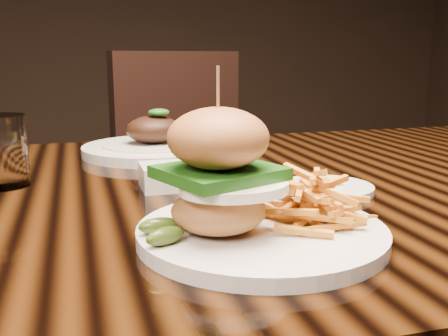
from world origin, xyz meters
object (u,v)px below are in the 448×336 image
object	(u,v)px
dining_table	(214,233)
chair_far	(196,180)
far_dish	(154,145)
burger_plate	(256,199)

from	to	relation	value
dining_table	chair_far	xyz separation A→B (m)	(0.17, 0.89, -0.13)
far_dish	chair_far	world-z (taller)	chair_far
dining_table	far_dish	distance (m)	0.28
far_dish	chair_far	distance (m)	0.70
far_dish	chair_far	size ratio (longest dim) A/B	0.29
chair_far	far_dish	bearing A→B (deg)	-126.38
chair_far	dining_table	bearing A→B (deg)	-117.77
dining_table	burger_plate	distance (m)	0.27
burger_plate	far_dish	xyz separation A→B (m)	(-0.03, 0.51, -0.03)
burger_plate	far_dish	size ratio (longest dim) A/B	0.95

